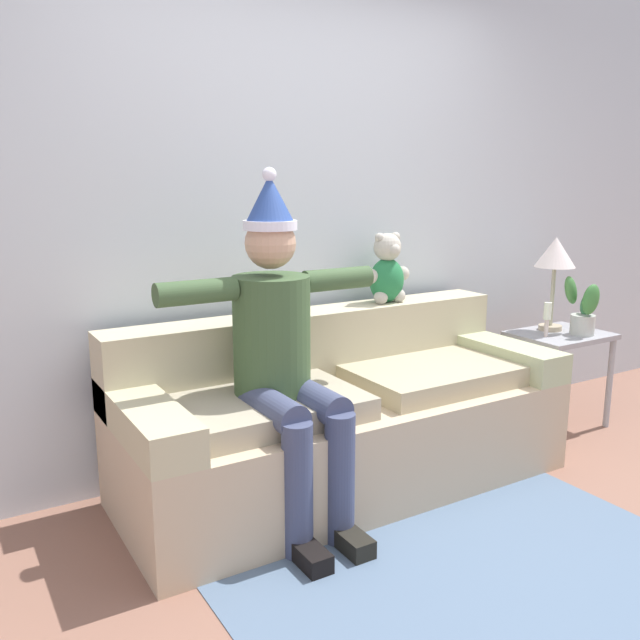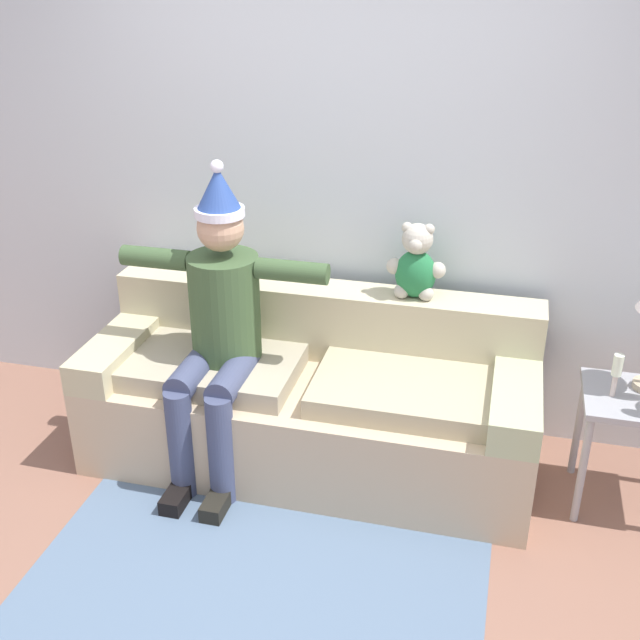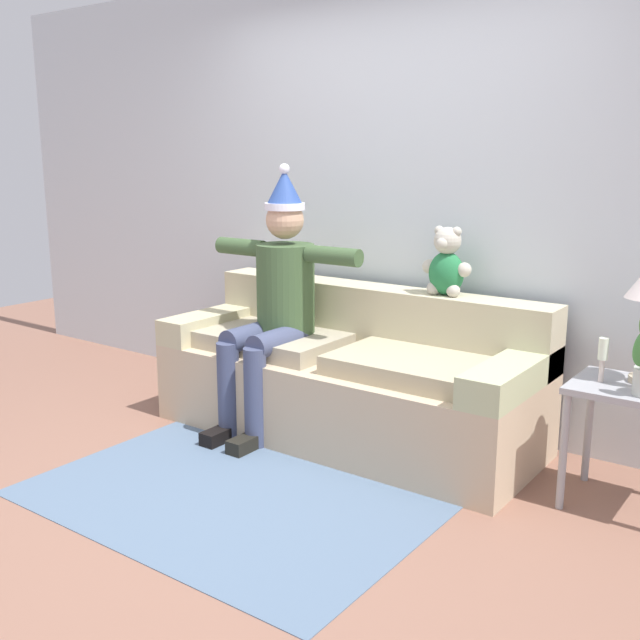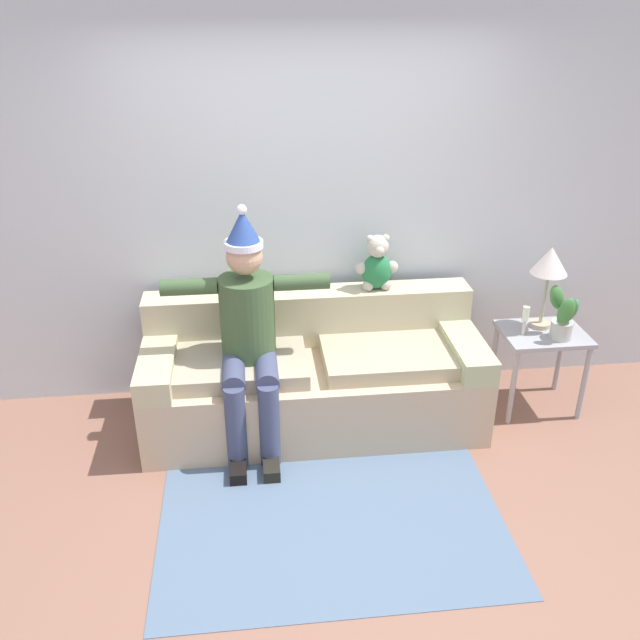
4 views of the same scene
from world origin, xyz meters
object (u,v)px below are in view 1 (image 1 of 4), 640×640
(person_seated, at_px, (282,348))
(teddy_bear, at_px, (387,271))
(table_lamp, at_px, (555,257))
(candle_tall, at_px, (547,315))
(potted_plant, at_px, (583,309))
(couch, at_px, (342,418))
(side_table, at_px, (559,349))

(person_seated, bearing_deg, teddy_bear, 25.84)
(table_lamp, xyz_separation_m, candle_tall, (-0.16, -0.11, -0.32))
(person_seated, relative_size, candle_tall, 7.51)
(potted_plant, height_order, candle_tall, potted_plant)
(couch, distance_m, potted_plant, 1.67)
(person_seated, height_order, potted_plant, person_seated)
(person_seated, bearing_deg, couch, 21.25)
(couch, relative_size, teddy_bear, 5.74)
(table_lamp, bearing_deg, teddy_bear, 170.02)
(couch, height_order, teddy_bear, teddy_bear)
(person_seated, height_order, candle_tall, person_seated)
(couch, height_order, candle_tall, couch)
(person_seated, height_order, table_lamp, person_seated)
(table_lamp, height_order, potted_plant, table_lamp)
(person_seated, relative_size, side_table, 2.64)
(table_lamp, relative_size, potted_plant, 1.56)
(side_table, relative_size, candle_tall, 2.84)
(side_table, bearing_deg, table_lamp, 84.87)
(person_seated, relative_size, table_lamp, 2.71)
(candle_tall, bearing_deg, side_table, 7.35)
(couch, distance_m, candle_tall, 1.45)
(person_seated, relative_size, potted_plant, 4.23)
(side_table, height_order, potted_plant, potted_plant)
(potted_plant, distance_m, candle_tall, 0.24)
(person_seated, height_order, teddy_bear, person_seated)
(teddy_bear, height_order, side_table, teddy_bear)
(teddy_bear, relative_size, side_table, 0.65)
(potted_plant, bearing_deg, side_table, 126.36)
(couch, height_order, side_table, couch)
(side_table, bearing_deg, potted_plant, -53.64)
(teddy_bear, bearing_deg, table_lamp, -9.98)
(couch, height_order, potted_plant, potted_plant)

